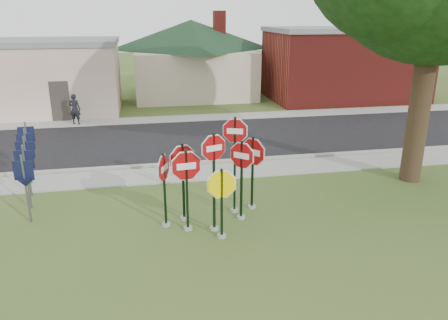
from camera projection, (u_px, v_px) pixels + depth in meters
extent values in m
plane|color=#395821|center=(220.00, 249.00, 10.95)|extent=(120.00, 120.00, 0.00)
cube|color=#98978F|center=(193.00, 173.00, 16.06)|extent=(60.00, 1.60, 0.06)
cube|color=black|center=(181.00, 140.00, 20.25)|extent=(60.00, 7.00, 0.04)
cube|color=#98978F|center=(174.00, 119.00, 24.25)|extent=(60.00, 1.60, 0.06)
cube|color=#98978F|center=(190.00, 163.00, 16.98)|extent=(60.00, 0.20, 0.14)
cylinder|color=gray|center=(214.00, 228.00, 11.93)|extent=(0.24, 0.24, 0.08)
cube|color=black|center=(214.00, 183.00, 11.51)|extent=(0.07, 0.07, 2.73)
cylinder|color=white|center=(214.00, 148.00, 11.19)|extent=(0.92, 0.33, 0.97)
cylinder|color=#95090D|center=(214.00, 148.00, 11.19)|extent=(0.86, 0.31, 0.90)
cube|color=white|center=(214.00, 148.00, 11.19)|extent=(0.43, 0.15, 0.15)
cylinder|color=gray|center=(222.00, 236.00, 11.52)|extent=(0.24, 0.24, 0.08)
cube|color=black|center=(222.00, 204.00, 11.23)|extent=(0.06, 0.05, 1.92)
cylinder|color=white|center=(222.00, 185.00, 11.06)|extent=(1.06, 0.02, 1.06)
cylinder|color=#FFDC00|center=(222.00, 185.00, 11.06)|extent=(0.98, 0.02, 0.98)
cylinder|color=gray|center=(188.00, 228.00, 11.93)|extent=(0.24, 0.24, 0.08)
cube|color=black|center=(187.00, 191.00, 11.58)|extent=(0.07, 0.06, 2.29)
cylinder|color=white|center=(186.00, 166.00, 11.36)|extent=(1.10, 0.13, 1.11)
cylinder|color=#95090D|center=(186.00, 166.00, 11.36)|extent=(1.02, 0.13, 1.03)
cube|color=white|center=(186.00, 166.00, 11.36)|extent=(0.51, 0.06, 0.18)
cylinder|color=gray|center=(241.00, 217.00, 12.59)|extent=(0.24, 0.24, 0.08)
cube|color=black|center=(241.00, 181.00, 12.23)|extent=(0.08, 0.08, 2.32)
cylinder|color=white|center=(242.00, 155.00, 11.99)|extent=(0.77, 0.71, 1.03)
cylinder|color=#95090D|center=(242.00, 155.00, 11.99)|extent=(0.72, 0.66, 0.95)
cube|color=white|center=(242.00, 155.00, 11.99)|extent=(0.36, 0.33, 0.16)
cylinder|color=gray|center=(234.00, 210.00, 13.03)|extent=(0.24, 0.24, 0.08)
cube|color=black|center=(235.00, 166.00, 12.58)|extent=(0.07, 0.07, 2.88)
cylinder|color=white|center=(235.00, 131.00, 12.25)|extent=(0.93, 0.37, 0.99)
cylinder|color=#95090D|center=(235.00, 131.00, 12.25)|extent=(0.87, 0.34, 0.92)
cube|color=white|center=(235.00, 131.00, 12.25)|extent=(0.43, 0.17, 0.16)
cylinder|color=gray|center=(184.00, 218.00, 12.54)|extent=(0.24, 0.24, 0.08)
cube|color=black|center=(183.00, 182.00, 12.19)|extent=(0.08, 0.07, 2.27)
cylinder|color=white|center=(182.00, 159.00, 11.97)|extent=(1.01, 0.45, 1.09)
cylinder|color=#95090D|center=(182.00, 159.00, 11.97)|extent=(0.94, 0.42, 1.01)
cube|color=white|center=(182.00, 159.00, 11.97)|extent=(0.47, 0.21, 0.17)
cylinder|color=gray|center=(252.00, 207.00, 13.26)|extent=(0.24, 0.24, 0.08)
cube|color=black|center=(252.00, 173.00, 12.92)|extent=(0.08, 0.08, 2.24)
cylinder|color=white|center=(253.00, 152.00, 12.70)|extent=(0.75, 0.87, 1.13)
cylinder|color=#95090D|center=(253.00, 152.00, 12.70)|extent=(0.70, 0.81, 1.05)
cube|color=white|center=(253.00, 152.00, 12.70)|extent=(0.35, 0.40, 0.18)
cylinder|color=gray|center=(166.00, 224.00, 12.15)|extent=(0.24, 0.24, 0.08)
cube|color=black|center=(165.00, 190.00, 11.82)|extent=(0.07, 0.08, 2.12)
cylinder|color=white|center=(164.00, 168.00, 11.62)|extent=(0.44, 0.93, 1.02)
cylinder|color=#95090D|center=(164.00, 168.00, 11.62)|extent=(0.41, 0.86, 0.94)
cube|color=white|center=(164.00, 168.00, 11.62)|extent=(0.21, 0.43, 0.16)
cube|color=#59595E|center=(26.00, 189.00, 12.06)|extent=(0.05, 0.05, 2.00)
cube|color=black|center=(23.00, 171.00, 11.89)|extent=(0.55, 0.13, 0.55)
cone|color=black|center=(25.00, 183.00, 12.00)|extent=(0.65, 0.65, 0.25)
cube|color=#59595E|center=(27.00, 177.00, 12.96)|extent=(0.05, 0.05, 2.00)
cube|color=black|center=(24.00, 160.00, 12.78)|extent=(0.55, 0.09, 0.55)
cone|color=black|center=(26.00, 171.00, 12.89)|extent=(0.62, 0.62, 0.25)
cube|color=#59595E|center=(28.00, 167.00, 13.85)|extent=(0.05, 0.05, 2.00)
cube|color=black|center=(25.00, 150.00, 13.68)|extent=(0.55, 0.05, 0.55)
cone|color=black|center=(27.00, 161.00, 13.79)|extent=(0.58, 0.58, 0.25)
cube|color=#59595E|center=(28.00, 157.00, 14.75)|extent=(0.05, 0.05, 2.00)
cube|color=black|center=(26.00, 142.00, 14.57)|extent=(0.55, 0.05, 0.55)
cone|color=black|center=(27.00, 152.00, 14.68)|extent=(0.58, 0.58, 0.25)
cube|color=#59595E|center=(29.00, 149.00, 15.64)|extent=(0.05, 0.05, 2.00)
cube|color=black|center=(26.00, 134.00, 15.46)|extent=(0.55, 0.09, 0.55)
cone|color=black|center=(28.00, 144.00, 15.58)|extent=(0.62, 0.62, 0.25)
cube|color=silver|center=(13.00, 79.00, 25.45)|extent=(12.00, 6.00, 4.00)
cube|color=slate|center=(7.00, 42.00, 24.79)|extent=(12.20, 6.20, 0.30)
cube|color=#332D28|center=(60.00, 102.00, 23.50)|extent=(1.00, 0.10, 2.20)
cube|color=beige|center=(192.00, 72.00, 31.27)|extent=(8.00, 8.00, 3.20)
pyramid|color=black|center=(191.00, 20.00, 30.12)|extent=(11.60, 11.60, 2.00)
cube|color=maroon|center=(219.00, 23.00, 30.54)|extent=(0.80, 0.80, 1.60)
cube|color=maroon|center=(344.00, 66.00, 29.60)|extent=(10.00, 6.00, 4.50)
cube|color=slate|center=(348.00, 30.00, 28.85)|extent=(10.20, 6.20, 0.30)
cube|color=white|center=(336.00, 66.00, 26.39)|extent=(2.00, 0.08, 0.90)
cylinder|color=black|center=(421.00, 95.00, 14.59)|extent=(0.70, 0.70, 6.07)
cylinder|color=black|center=(412.00, 57.00, 38.45)|extent=(0.50, 0.50, 4.00)
sphere|color=black|center=(418.00, 14.00, 37.31)|extent=(5.60, 5.60, 5.60)
imported|color=black|center=(75.00, 109.00, 22.80)|extent=(0.67, 0.53, 1.61)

